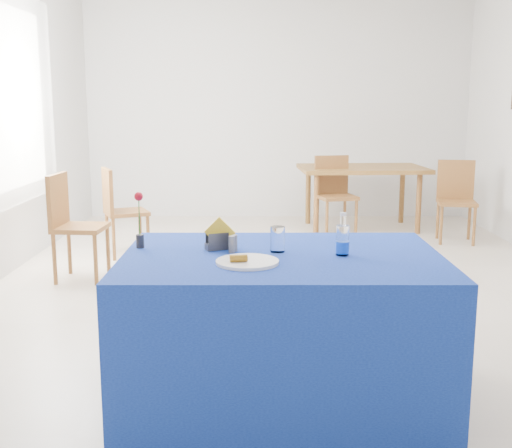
{
  "coord_description": "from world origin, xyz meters",
  "views": [
    {
      "loc": [
        -0.28,
        -5.04,
        1.51
      ],
      "look_at": [
        -0.28,
        -1.93,
        0.92
      ],
      "focal_mm": 45.0,
      "sensor_mm": 36.0,
      "label": 1
    }
  ],
  "objects": [
    {
      "name": "chair_win_b",
      "position": [
        -1.65,
        1.22,
        0.51
      ],
      "size": [
        0.52,
        0.52,
        0.88
      ],
      "rotation": [
        0.0,
        0.0,
        1.98
      ],
      "color": "brown",
      "rests_on": "floor"
    },
    {
      "name": "drinking_glass",
      "position": [
        -0.17,
        -1.84,
        0.82
      ],
      "size": [
        0.08,
        0.08,
        0.13
      ],
      "primitive_type": "cylinder",
      "color": "white",
      "rests_on": "blue_table"
    },
    {
      "name": "napkin_holder",
      "position": [
        -0.47,
        -1.79,
        0.81
      ],
      "size": [
        0.16,
        0.12,
        0.17
      ],
      "color": "#3C3C42",
      "rests_on": "blue_table"
    },
    {
      "name": "chair_win_a",
      "position": [
        -1.87,
        0.36,
        0.53
      ],
      "size": [
        0.44,
        0.44,
        0.92
      ],
      "rotation": [
        0.0,
        0.0,
        1.5
      ],
      "color": "brown",
      "rests_on": "floor"
    },
    {
      "name": "plate",
      "position": [
        -0.32,
        -2.09,
        0.77
      ],
      "size": [
        0.3,
        0.3,
        0.01
      ],
      "primitive_type": "cylinder",
      "color": "white",
      "rests_on": "blue_table"
    },
    {
      "name": "window_pane",
      "position": [
        -2.47,
        0.8,
        1.55
      ],
      "size": [
        0.04,
        1.5,
        1.6
      ],
      "primitive_type": "cube",
      "color": "white",
      "rests_on": "room_shell"
    },
    {
      "name": "chair_bg_left",
      "position": [
        0.62,
        2.29,
        0.53
      ],
      "size": [
        0.49,
        0.49,
        0.91
      ],
      "rotation": [
        0.0,
        0.0,
        0.24
      ],
      "color": "brown",
      "rests_on": "floor"
    },
    {
      "name": "chair_bg_right",
      "position": [
        1.92,
        1.94,
        0.51
      ],
      "size": [
        0.46,
        0.46,
        0.89
      ],
      "rotation": [
        0.0,
        0.0,
        -0.17
      ],
      "color": "brown",
      "rests_on": "floor"
    },
    {
      "name": "pepper_shaker",
      "position": [
        -0.39,
        -1.83,
        0.8
      ],
      "size": [
        0.03,
        0.03,
        0.08
      ],
      "primitive_type": "cylinder",
      "color": "slate",
      "rests_on": "blue_table"
    },
    {
      "name": "blue_table",
      "position": [
        -0.15,
        -1.9,
        0.38
      ],
      "size": [
        1.6,
        1.1,
        0.76
      ],
      "color": "navy",
      "rests_on": "floor"
    },
    {
      "name": "room_shell",
      "position": [
        0.0,
        0.0,
        1.75
      ],
      "size": [
        7.0,
        7.0,
        7.0
      ],
      "color": "silver",
      "rests_on": "ground"
    },
    {
      "name": "banana_pieces",
      "position": [
        -0.36,
        -2.12,
        0.79
      ],
      "size": [
        0.09,
        0.05,
        0.03
      ],
      "color": "gold",
      "rests_on": "plate"
    },
    {
      "name": "curtain",
      "position": [
        -2.4,
        0.8,
        1.55
      ],
      "size": [
        0.04,
        1.75,
        1.85
      ],
      "primitive_type": "cube",
      "color": "white",
      "rests_on": "room_shell"
    },
    {
      "name": "rose_vase",
      "position": [
        -0.89,
        -1.75,
        0.9
      ],
      "size": [
        0.05,
        0.05,
        0.3
      ],
      "color": "#232328",
      "rests_on": "blue_table"
    },
    {
      "name": "water_bottle",
      "position": [
        0.15,
        -1.92,
        0.83
      ],
      "size": [
        0.07,
        0.07,
        0.21
      ],
      "color": "white",
      "rests_on": "blue_table"
    },
    {
      "name": "salt_shaker",
      "position": [
        -0.41,
        -1.86,
        0.8
      ],
      "size": [
        0.03,
        0.03,
        0.08
      ],
      "primitive_type": "cylinder",
      "color": "slate",
      "rests_on": "blue_table"
    },
    {
      "name": "floor",
      "position": [
        0.0,
        0.0,
        0.0
      ],
      "size": [
        7.0,
        7.0,
        0.0
      ],
      "primitive_type": "plane",
      "color": "beige",
      "rests_on": "ground"
    },
    {
      "name": "oak_table",
      "position": [
        0.99,
        2.65,
        0.68
      ],
      "size": [
        1.53,
        1.03,
        0.76
      ],
      "color": "brown",
      "rests_on": "floor"
    }
  ]
}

